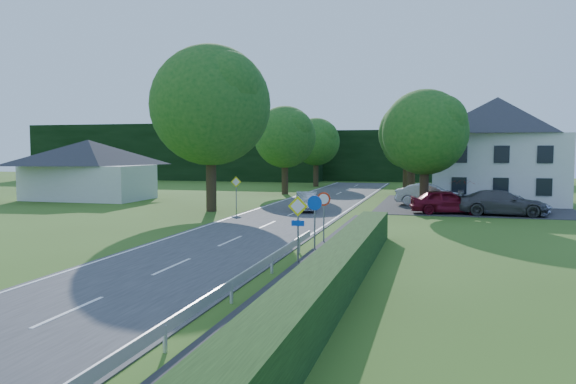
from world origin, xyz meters
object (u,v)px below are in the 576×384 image
(parked_car_red, at_px, (446,202))
(parked_car_grey, at_px, (502,203))
(parked_car_silver_b, at_px, (517,204))
(parasol, at_px, (462,192))
(streetlight, at_px, (419,148))
(moving_car, at_px, (306,201))
(motorcycle, at_px, (303,197))
(parked_car_silver_a, at_px, (430,195))

(parked_car_red, distance_m, parked_car_grey, 3.55)
(parked_car_silver_b, relative_size, parasol, 1.87)
(streetlight, distance_m, moving_car, 9.46)
(parked_car_grey, height_order, parasol, parasol)
(parked_car_red, bearing_deg, streetlight, 18.81)
(parked_car_grey, height_order, parked_car_silver_b, parked_car_grey)
(motorcycle, bearing_deg, moving_car, -95.15)
(streetlight, distance_m, parked_car_red, 5.39)
(parked_car_silver_b, bearing_deg, parked_car_red, 110.32)
(motorcycle, distance_m, parked_car_grey, 15.31)
(parked_car_silver_b, bearing_deg, parked_car_grey, 146.50)
(parked_car_silver_b, bearing_deg, parasol, 41.67)
(motorcycle, bearing_deg, parked_car_silver_b, -32.16)
(parked_car_red, xyz_separation_m, parasol, (1.25, 5.64, 0.25))
(parked_car_red, xyz_separation_m, parked_car_grey, (3.55, 0.00, 0.01))
(streetlight, bearing_deg, motorcycle, 173.43)
(motorcycle, bearing_deg, streetlight, -27.97)
(streetlight, relative_size, parked_car_silver_a, 1.54)
(parasol, bearing_deg, parked_car_silver_b, -50.10)
(parked_car_silver_b, distance_m, parasol, 5.33)
(streetlight, relative_size, motorcycle, 4.54)
(motorcycle, bearing_deg, parked_car_silver_a, -17.11)
(motorcycle, distance_m, parked_car_silver_a, 9.95)
(moving_car, distance_m, parked_car_silver_b, 14.37)
(streetlight, distance_m, motorcycle, 9.99)
(motorcycle, relative_size, parked_car_grey, 0.31)
(motorcycle, xyz_separation_m, parked_car_grey, (14.62, -4.55, 0.35))
(parked_car_grey, relative_size, parasol, 2.38)
(parked_car_silver_b, bearing_deg, streetlight, 75.43)
(parked_car_grey, relative_size, parked_car_silver_b, 1.28)
(streetlight, xyz_separation_m, parked_car_grey, (5.50, -3.50, -3.61))
(streetlight, height_order, parked_car_silver_b, streetlight)
(motorcycle, height_order, parked_car_grey, parked_car_grey)
(parked_car_red, bearing_deg, parked_car_silver_a, 1.96)
(motorcycle, bearing_deg, parked_car_grey, -38.69)
(parked_car_red, height_order, parked_car_silver_a, parked_car_silver_a)
(streetlight, bearing_deg, moving_car, -150.82)
(moving_car, relative_size, motorcycle, 2.29)
(moving_car, relative_size, parked_car_silver_b, 0.92)
(moving_car, relative_size, parked_car_silver_a, 0.78)
(moving_car, xyz_separation_m, parked_car_silver_b, (14.18, 2.29, -0.05))
(motorcycle, xyz_separation_m, parked_car_red, (11.06, -4.55, 0.35))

